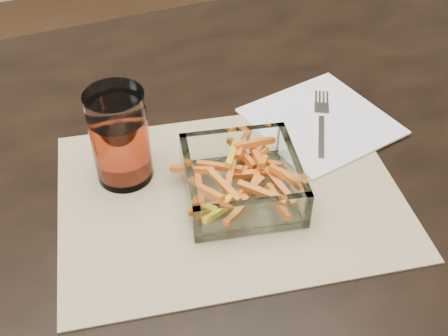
{
  "coord_description": "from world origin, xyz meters",
  "views": [
    {
      "loc": [
        -0.13,
        -0.57,
        1.29
      ],
      "look_at": [
        0.07,
        -0.07,
        0.78
      ],
      "focal_mm": 45.0,
      "sensor_mm": 36.0,
      "label": 1
    }
  ],
  "objects_px": {
    "glass_bowl": "(242,182)",
    "tumbler": "(120,140)",
    "fork": "(321,120)",
    "dining_table": "(166,210)"
  },
  "relations": [
    {
      "from": "dining_table",
      "to": "fork",
      "type": "bearing_deg",
      "value": 0.38
    },
    {
      "from": "tumbler",
      "to": "fork",
      "type": "height_order",
      "value": "tumbler"
    },
    {
      "from": "dining_table",
      "to": "tumbler",
      "type": "distance_m",
      "value": 0.16
    },
    {
      "from": "tumbler",
      "to": "fork",
      "type": "relative_size",
      "value": 0.88
    },
    {
      "from": "fork",
      "to": "tumbler",
      "type": "bearing_deg",
      "value": -150.63
    },
    {
      "from": "glass_bowl",
      "to": "tumbler",
      "type": "relative_size",
      "value": 1.28
    },
    {
      "from": "dining_table",
      "to": "tumbler",
      "type": "relative_size",
      "value": 11.91
    },
    {
      "from": "tumbler",
      "to": "fork",
      "type": "xyz_separation_m",
      "value": [
        0.31,
        -0.0,
        -0.06
      ]
    },
    {
      "from": "tumbler",
      "to": "fork",
      "type": "distance_m",
      "value": 0.31
    },
    {
      "from": "glass_bowl",
      "to": "tumbler",
      "type": "distance_m",
      "value": 0.17
    }
  ]
}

